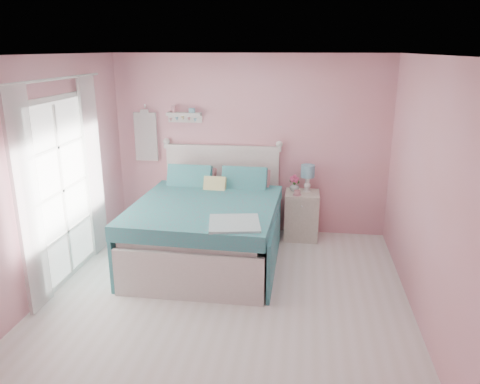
% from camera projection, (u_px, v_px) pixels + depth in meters
% --- Properties ---
extents(floor, '(4.50, 4.50, 0.00)m').
position_uv_depth(floor, '(224.00, 304.00, 5.09)').
color(floor, silver).
rests_on(floor, ground).
extents(room_shell, '(4.50, 4.50, 4.50)m').
position_uv_depth(room_shell, '(223.00, 162.00, 4.62)').
color(room_shell, pink).
rests_on(room_shell, floor).
extents(bed, '(1.81, 2.26, 1.30)m').
position_uv_depth(bed, '(208.00, 228.00, 6.08)').
color(bed, silver).
rests_on(bed, floor).
extents(nightstand, '(0.48, 0.47, 0.69)m').
position_uv_depth(nightstand, '(302.00, 215.00, 6.76)').
color(nightstand, beige).
rests_on(nightstand, floor).
extents(table_lamp, '(0.19, 0.19, 0.39)m').
position_uv_depth(table_lamp, '(308.00, 173.00, 6.64)').
color(table_lamp, white).
rests_on(table_lamp, nightstand).
extents(vase, '(0.17, 0.17, 0.14)m').
position_uv_depth(vase, '(294.00, 186.00, 6.71)').
color(vase, silver).
rests_on(vase, nightstand).
extents(teacup, '(0.12, 0.12, 0.07)m').
position_uv_depth(teacup, '(297.00, 193.00, 6.53)').
color(teacup, pink).
rests_on(teacup, nightstand).
extents(roses, '(0.14, 0.11, 0.12)m').
position_uv_depth(roses, '(294.00, 179.00, 6.68)').
color(roses, '#E24D82').
rests_on(roses, vase).
extents(wall_shelf, '(0.50, 0.15, 0.25)m').
position_uv_depth(wall_shelf, '(184.00, 115.00, 6.78)').
color(wall_shelf, silver).
rests_on(wall_shelf, room_shell).
extents(hanging_dress, '(0.34, 0.03, 0.72)m').
position_uv_depth(hanging_dress, '(146.00, 137.00, 6.95)').
color(hanging_dress, white).
rests_on(hanging_dress, room_shell).
extents(french_door, '(0.04, 1.32, 2.16)m').
position_uv_depth(french_door, '(62.00, 191.00, 5.41)').
color(french_door, silver).
rests_on(french_door, floor).
extents(curtain_near, '(0.04, 0.40, 2.32)m').
position_uv_depth(curtain_near, '(28.00, 203.00, 4.67)').
color(curtain_near, white).
rests_on(curtain_near, floor).
extents(curtain_far, '(0.04, 0.40, 2.32)m').
position_uv_depth(curtain_far, '(93.00, 167.00, 6.08)').
color(curtain_far, white).
rests_on(curtain_far, floor).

